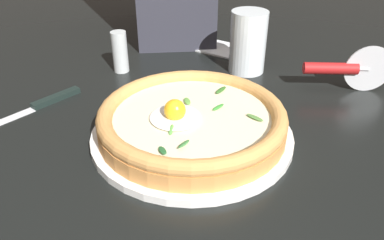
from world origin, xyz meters
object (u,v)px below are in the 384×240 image
at_px(drinking_glass, 248,47).
at_px(pepper_shaker, 120,52).
at_px(table_knife, 39,105).
at_px(folded_napkin, 214,46).
at_px(pizza_cutter, 344,69).
at_px(pizza, 192,119).

relative_size(drinking_glass, pepper_shaker, 1.48).
relative_size(table_knife, drinking_glass, 1.55).
relative_size(table_knife, folded_napkin, 1.40).
distance_m(pizza_cutter, drinking_glass, 0.19).
bearing_deg(pizza, table_knife, -120.49).
relative_size(pizza_cutter, table_knife, 0.83).
height_order(table_knife, folded_napkin, table_knife).
height_order(pizza, pepper_shaker, pepper_shaker).
relative_size(pizza, folded_napkin, 2.04).
bearing_deg(table_knife, folded_napkin, 121.21).
height_order(pizza_cutter, drinking_glass, drinking_glass).
xyz_separation_m(pizza_cutter, table_knife, (-0.04, -0.56, -0.04)).
distance_m(drinking_glass, folded_napkin, 0.16).
relative_size(pizza_cutter, pepper_shaker, 1.91).
bearing_deg(folded_napkin, drinking_glass, 13.95).
height_order(drinking_glass, pepper_shaker, drinking_glass).
bearing_deg(drinking_glass, table_knife, -78.54).
height_order(pizza_cutter, pepper_shaker, pizza_cutter).
xyz_separation_m(pizza, pepper_shaker, (-0.28, -0.10, 0.01)).
xyz_separation_m(pizza, folded_napkin, (-0.37, 0.13, -0.03)).
height_order(pizza, pizza_cutter, pizza_cutter).
bearing_deg(pepper_shaker, folded_napkin, 113.12).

